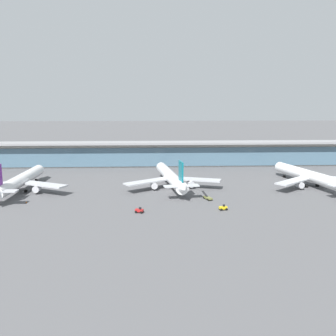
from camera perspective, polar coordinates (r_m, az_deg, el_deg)
The scene contains 9 objects.
ground_plane at distance 159.11m, azimuth 0.30°, elevation -3.72°, with size 1200.00×1200.00×0.00m, color #515154.
airliner_left_stand at distance 170.24m, azimuth -22.42°, elevation -1.89°, with size 44.82×58.17×15.52m.
airliner_centre_stand at distance 165.43m, azimuth 0.45°, elevation -1.43°, with size 44.36×58.19×15.52m.
airliner_right_stand at distance 179.86m, azimuth 21.63°, elevation -1.21°, with size 43.68×57.70×15.52m.
service_truck_near_nose_yellow at distance 133.45m, azimuth 8.73°, elevation -6.25°, with size 3.16×2.27×2.05m.
service_truck_under_wing_olive at distance 146.87m, azimuth 6.28°, elevation -4.66°, with size 3.78×6.82×2.70m.
service_truck_mid_apron_red at distance 129.20m, azimuth -4.56°, elevation -6.72°, with size 3.26×2.55×2.05m.
terminal_building at distance 219.64m, azimuth -0.53°, elevation 2.31°, with size 252.97×12.80×15.20m.
safety_cone_alpha at distance 151.62m, azimuth -21.54°, elevation -5.06°, with size 0.62×0.62×0.70m.
Camera 1 is at (-7.80, -154.09, 38.88)m, focal length 38.50 mm.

